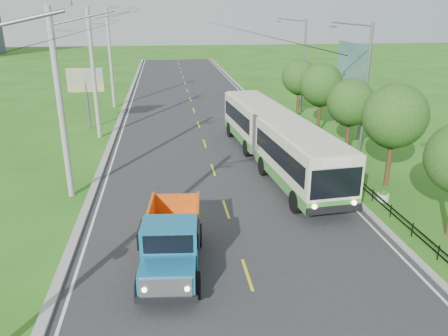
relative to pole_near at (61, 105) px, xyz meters
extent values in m
plane|color=#276117|center=(8.26, -9.00, -5.09)|extent=(240.00, 240.00, 0.00)
cube|color=#28282B|center=(8.26, 11.00, -5.08)|extent=(14.00, 120.00, 0.02)
cube|color=#9E9E99|center=(1.06, 11.00, -5.02)|extent=(0.40, 120.00, 0.15)
cube|color=#9E9E99|center=(15.41, 11.00, -5.04)|extent=(0.30, 120.00, 0.10)
cube|color=silver|center=(1.61, 11.00, -5.07)|extent=(0.12, 120.00, 0.00)
cube|color=silver|center=(14.91, 11.00, -5.07)|extent=(0.12, 120.00, 0.00)
cube|color=yellow|center=(8.26, -9.00, -5.07)|extent=(0.12, 2.20, 0.00)
cube|color=black|center=(16.26, 5.00, -4.79)|extent=(0.04, 40.00, 0.60)
cube|color=slate|center=(3.06, -12.00, 4.81)|extent=(0.50, 0.18, 0.12)
cylinder|color=gray|center=(-0.04, 0.00, -0.09)|extent=(0.32, 0.32, 10.00)
cube|color=slate|center=(0.46, 0.00, 3.71)|extent=(1.20, 0.10, 0.10)
cube|color=slate|center=(3.06, 0.00, 4.81)|extent=(0.50, 0.18, 0.12)
cylinder|color=gray|center=(-0.04, 12.00, -0.09)|extent=(0.32, 0.32, 10.00)
cube|color=slate|center=(0.46, 12.00, 3.71)|extent=(1.20, 0.10, 0.10)
cube|color=slate|center=(3.06, 12.00, 4.81)|extent=(0.50, 0.18, 0.12)
cylinder|color=gray|center=(-0.04, 24.00, -0.09)|extent=(0.32, 0.32, 10.00)
cube|color=slate|center=(0.46, 24.00, 3.71)|extent=(1.20, 0.10, 0.10)
cube|color=slate|center=(3.06, 24.00, 4.81)|extent=(0.50, 0.18, 0.12)
cylinder|color=#382314|center=(18.06, -1.00, -3.41)|extent=(0.28, 0.28, 3.36)
sphere|color=#1B4614|center=(18.06, -1.00, -0.89)|extent=(3.60, 3.60, 3.60)
sphere|color=#1B4614|center=(18.26, -0.50, -1.61)|extent=(2.64, 2.64, 2.64)
cylinder|color=#382314|center=(18.06, 5.00, -3.58)|extent=(0.28, 0.28, 3.02)
sphere|color=#1B4614|center=(18.06, 5.00, -1.31)|extent=(3.24, 3.24, 3.24)
sphere|color=#1B4614|center=(18.26, 5.50, -1.96)|extent=(2.38, 2.38, 2.38)
cylinder|color=#382314|center=(18.06, 11.00, -3.47)|extent=(0.28, 0.28, 3.25)
sphere|color=#1B4614|center=(18.06, 11.00, -1.03)|extent=(3.48, 3.48, 3.48)
sphere|color=#1B4614|center=(18.26, 11.50, -1.73)|extent=(2.55, 2.55, 2.55)
cylinder|color=#382314|center=(18.06, 17.00, -3.55)|extent=(0.28, 0.28, 3.08)
sphere|color=#1B4614|center=(18.06, 17.00, -1.24)|extent=(3.30, 3.30, 3.30)
sphere|color=#1B4614|center=(18.26, 17.50, -1.90)|extent=(2.42, 2.42, 2.42)
cylinder|color=slate|center=(19.06, 5.00, -0.59)|extent=(0.20, 0.20, 9.00)
cylinder|color=slate|center=(17.66, 5.00, 3.81)|extent=(2.80, 0.10, 0.34)
cube|color=slate|center=(16.36, 5.00, 3.66)|extent=(0.45, 0.16, 0.12)
cylinder|color=slate|center=(19.06, 19.00, -0.59)|extent=(0.20, 0.20, 9.00)
cylinder|color=slate|center=(17.66, 19.00, 3.81)|extent=(2.80, 0.10, 0.34)
cube|color=slate|center=(16.36, 19.00, 3.66)|extent=(0.45, 0.16, 0.12)
cylinder|color=silver|center=(16.86, -3.00, -4.89)|extent=(0.64, 0.64, 0.40)
sphere|color=#1B4614|center=(16.86, -3.00, -4.64)|extent=(0.44, 0.44, 0.44)
cylinder|color=silver|center=(16.86, 5.00, -4.89)|extent=(0.64, 0.64, 0.40)
sphere|color=#1B4614|center=(16.86, 5.00, -4.64)|extent=(0.44, 0.44, 0.44)
cylinder|color=silver|center=(16.86, 13.00, -4.89)|extent=(0.64, 0.64, 0.40)
sphere|color=#1B4614|center=(16.86, 13.00, -4.64)|extent=(0.44, 0.44, 0.44)
cylinder|color=slate|center=(-1.24, 15.00, -3.09)|extent=(0.20, 0.20, 4.00)
cube|color=yellow|center=(-1.24, 15.00, -0.89)|extent=(3.00, 0.15, 2.00)
cylinder|color=slate|center=(20.56, 8.50, -2.59)|extent=(0.24, 0.24, 5.00)
cylinder|color=slate|center=(20.56, 13.50, -2.59)|extent=(0.24, 0.24, 5.00)
cube|color=#144C47|center=(20.56, 11.00, 0.71)|extent=(0.20, 6.00, 3.00)
cube|color=#3A8334|center=(12.79, -1.06, -4.19)|extent=(3.52, 8.70, 0.62)
cube|color=beige|center=(12.79, -1.06, -2.79)|extent=(3.52, 8.70, 2.19)
cube|color=black|center=(12.79, -1.06, -2.78)|extent=(3.51, 8.02, 1.08)
cube|color=#3A8334|center=(12.01, 8.24, -4.19)|extent=(3.48, 8.13, 0.62)
cube|color=beige|center=(12.01, 8.24, -2.79)|extent=(3.48, 8.13, 2.19)
cube|color=black|center=(12.01, 8.24, -2.78)|extent=(3.47, 7.46, 1.08)
cube|color=#4C4C4C|center=(12.39, 3.73, -3.10)|extent=(2.75, 1.35, 2.69)
cube|color=black|center=(13.14, -5.32, -2.98)|extent=(2.54, 0.28, 1.47)
cylinder|color=black|center=(11.73, -3.82, -4.51)|extent=(0.46, 1.20, 1.18)
cylinder|color=black|center=(14.28, -3.61, -4.51)|extent=(0.46, 1.20, 1.18)
cylinder|color=black|center=(11.27, 1.71, -4.51)|extent=(0.46, 1.20, 1.18)
cylinder|color=black|center=(13.82, 1.92, -4.51)|extent=(0.46, 1.20, 1.18)
cylinder|color=black|center=(10.96, 5.54, -4.51)|extent=(0.46, 1.20, 1.18)
cylinder|color=black|center=(13.51, 5.75, -4.51)|extent=(0.46, 1.20, 1.18)
cylinder|color=black|center=(10.52, 10.73, -4.51)|extent=(0.46, 1.20, 1.18)
cylinder|color=black|center=(13.07, 10.94, -4.51)|extent=(0.46, 1.20, 1.18)
cube|color=#17648C|center=(5.19, -10.27, -4.07)|extent=(2.06, 1.48, 0.93)
cube|color=#17648C|center=(5.32, -8.89, -3.61)|extent=(2.17, 1.67, 1.85)
cube|color=black|center=(5.32, -8.89, -3.15)|extent=(2.35, 1.41, 0.65)
cube|color=black|center=(5.39, -8.15, -4.49)|extent=(1.46, 5.62, 0.23)
cube|color=#D65614|center=(5.55, -6.58, -3.57)|extent=(2.39, 2.97, 1.20)
cylinder|color=black|center=(4.24, -10.00, -4.58)|extent=(0.42, 1.05, 1.02)
cylinder|color=black|center=(6.18, -10.18, -4.58)|extent=(0.42, 1.05, 1.02)
cylinder|color=black|center=(4.60, -6.31, -4.58)|extent=(0.42, 1.05, 1.02)
cylinder|color=black|center=(6.53, -6.49, -4.58)|extent=(0.42, 1.05, 1.02)
camera|label=1|loc=(5.39, -23.37, 4.64)|focal=35.00mm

